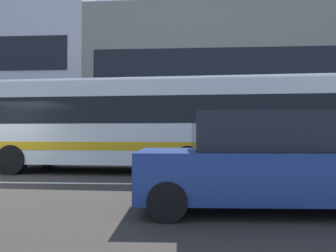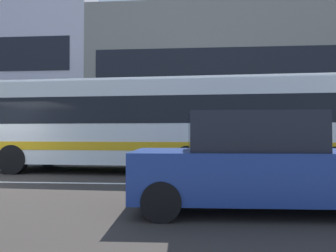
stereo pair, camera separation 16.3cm
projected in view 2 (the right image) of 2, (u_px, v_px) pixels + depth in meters
hedge_row_far at (49, 149)px, 15.28m from camera, size 18.73×1.10×1.17m
apartment_block_right at (230, 89)px, 25.22m from camera, size 20.99×11.74×10.28m
transit_bus at (168, 122)px, 10.86m from camera, size 12.49×3.18×3.26m
sedan_oncoming at (257, 164)px, 5.46m from camera, size 4.61×1.97×1.76m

